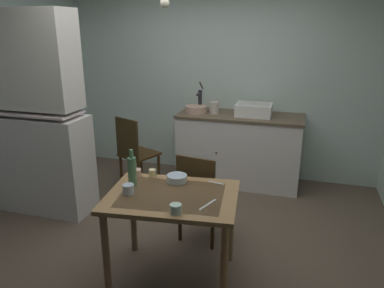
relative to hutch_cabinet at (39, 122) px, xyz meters
The scene contains 20 objects.
ground_plane 1.89m from the hutch_cabinet, ahead, with size 5.24×5.24×0.00m, color brown.
wall_back 2.36m from the hutch_cabinet, 47.59° to the left, with size 4.34×0.10×2.56m, color silver.
hutch_cabinet is the anchor object (origin of this frame).
counter_cabinet 2.44m from the hutch_cabinet, 35.01° to the left, with size 1.59×0.64×0.92m.
sink_basin 2.51m from the hutch_cabinet, 32.81° to the left, with size 0.44×0.34×0.15m.
hand_pump 1.98m from the hutch_cabinet, 45.24° to the left, with size 0.05×0.27×0.39m.
mixing_bowl_counter 1.90m from the hutch_cabinet, 43.69° to the left, with size 0.28×0.28×0.09m, color tan.
stoneware_crock 2.10m from the hutch_cabinet, 40.10° to the left, with size 0.12×0.12×0.15m, color beige.
dining_table 1.95m from the hutch_cabinet, 22.57° to the right, with size 1.09×0.85×0.75m.
chair_far_side 1.91m from the hutch_cabinet, ahead, with size 0.46×0.46×0.89m.
chair_by_counter 1.18m from the hutch_cabinet, 45.70° to the left, with size 0.52×0.52×0.95m.
serving_bowl_wide 1.81m from the hutch_cabinet, 15.94° to the right, with size 0.17×0.17×0.06m, color #9EB2C6.
teacup_cream 1.46m from the hutch_cabinet, 20.12° to the right, with size 0.09×0.09×0.07m, color tan.
mug_dark 1.67m from the hutch_cabinet, 29.67° to the right, with size 0.09×0.09×0.08m, color #9EB2C6.
mug_tall 2.16m from the hutch_cabinet, 28.06° to the right, with size 0.08×0.08×0.07m, color #ADD1C1.
teacup_mint 1.57m from the hutch_cabinet, 17.00° to the right, with size 0.06×0.06×0.07m, color beige.
glass_bottle 1.56m from the hutch_cabinet, 25.41° to the right, with size 0.07×0.07×0.31m.
table_knife 2.25m from the hutch_cabinet, 21.59° to the right, with size 0.21×0.02×0.01m, color silver.
teaspoon_near_bowl 2.11m from the hutch_cabinet, 11.82° to the right, with size 0.15×0.02×0.01m, color beige.
pendant_bulb 1.90m from the hutch_cabinet, ahead, with size 0.08×0.08×0.08m, color #F9EFCC.
Camera 1 is at (1.08, -2.96, 1.99)m, focal length 34.25 mm.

